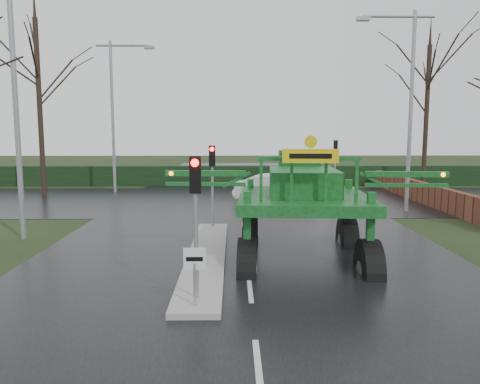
{
  "coord_description": "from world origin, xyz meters",
  "views": [
    {
      "loc": [
        -0.42,
        -11.7,
        4.07
      ],
      "look_at": [
        -0.2,
        4.42,
        2.0
      ],
      "focal_mm": 35.0,
      "sensor_mm": 36.0,
      "label": 1
    }
  ],
  "objects_px": {
    "white_sedan": "(277,203)",
    "street_light_left_near": "(23,80)",
    "traffic_signal_far": "(335,154)",
    "street_light_right": "(405,93)",
    "keep_left_sign": "(195,267)",
    "traffic_signal_near": "(196,197)",
    "traffic_signal_mid": "(212,168)",
    "crop_sprayer": "(248,191)",
    "street_light_left_far": "(117,103)"
  },
  "relations": [
    {
      "from": "street_light_right",
      "to": "crop_sprayer",
      "type": "height_order",
      "value": "street_light_right"
    },
    {
      "from": "traffic_signal_near",
      "to": "crop_sprayer",
      "type": "relative_size",
      "value": 0.4
    },
    {
      "from": "traffic_signal_near",
      "to": "traffic_signal_mid",
      "type": "relative_size",
      "value": 1.0
    },
    {
      "from": "keep_left_sign",
      "to": "traffic_signal_near",
      "type": "xyz_separation_m",
      "value": [
        0.0,
        0.49,
        1.53
      ]
    },
    {
      "from": "traffic_signal_far",
      "to": "street_light_left_near",
      "type": "xyz_separation_m",
      "value": [
        -14.69,
        -14.01,
        3.4
      ]
    },
    {
      "from": "traffic_signal_near",
      "to": "street_light_left_far",
      "type": "height_order",
      "value": "street_light_left_far"
    },
    {
      "from": "street_light_right",
      "to": "white_sedan",
      "type": "height_order",
      "value": "street_light_right"
    },
    {
      "from": "crop_sprayer",
      "to": "street_light_right",
      "type": "bearing_deg",
      "value": 54.41
    },
    {
      "from": "traffic_signal_mid",
      "to": "traffic_signal_far",
      "type": "relative_size",
      "value": 1.0
    },
    {
      "from": "street_light_left_near",
      "to": "traffic_signal_mid",
      "type": "bearing_deg",
      "value": 12.21
    },
    {
      "from": "traffic_signal_far",
      "to": "street_light_right",
      "type": "bearing_deg",
      "value": 101.95
    },
    {
      "from": "traffic_signal_mid",
      "to": "white_sedan",
      "type": "height_order",
      "value": "traffic_signal_mid"
    },
    {
      "from": "traffic_signal_mid",
      "to": "street_light_left_far",
      "type": "bearing_deg",
      "value": 118.86
    },
    {
      "from": "traffic_signal_mid",
      "to": "crop_sprayer",
      "type": "distance_m",
      "value": 5.72
    },
    {
      "from": "keep_left_sign",
      "to": "street_light_left_far",
      "type": "xyz_separation_m",
      "value": [
        -6.89,
        21.5,
        4.93
      ]
    },
    {
      "from": "white_sedan",
      "to": "traffic_signal_far",
      "type": "bearing_deg",
      "value": -26.23
    },
    {
      "from": "white_sedan",
      "to": "street_light_right",
      "type": "bearing_deg",
      "value": -101.21
    },
    {
      "from": "traffic_signal_near",
      "to": "white_sedan",
      "type": "relative_size",
      "value": 0.71
    },
    {
      "from": "traffic_signal_mid",
      "to": "white_sedan",
      "type": "distance_m",
      "value": 8.64
    },
    {
      "from": "traffic_signal_far",
      "to": "street_light_left_near",
      "type": "distance_m",
      "value": 20.58
    },
    {
      "from": "white_sedan",
      "to": "traffic_signal_mid",
      "type": "bearing_deg",
      "value": 170.54
    },
    {
      "from": "crop_sprayer",
      "to": "white_sedan",
      "type": "xyz_separation_m",
      "value": [
        2.12,
        13.07,
        -2.35
      ]
    },
    {
      "from": "street_light_right",
      "to": "white_sedan",
      "type": "relative_size",
      "value": 2.02
    },
    {
      "from": "street_light_right",
      "to": "crop_sprayer",
      "type": "distance_m",
      "value": 13.5
    },
    {
      "from": "keep_left_sign",
      "to": "street_light_right",
      "type": "bearing_deg",
      "value": 54.88
    },
    {
      "from": "traffic_signal_far",
      "to": "street_light_right",
      "type": "height_order",
      "value": "street_light_right"
    },
    {
      "from": "traffic_signal_mid",
      "to": "traffic_signal_near",
      "type": "bearing_deg",
      "value": -90.0
    },
    {
      "from": "keep_left_sign",
      "to": "traffic_signal_mid",
      "type": "relative_size",
      "value": 0.38
    },
    {
      "from": "keep_left_sign",
      "to": "street_light_right",
      "type": "relative_size",
      "value": 0.14
    },
    {
      "from": "keep_left_sign",
      "to": "street_light_left_near",
      "type": "distance_m",
      "value": 11.32
    },
    {
      "from": "keep_left_sign",
      "to": "traffic_signal_near",
      "type": "distance_m",
      "value": 1.61
    },
    {
      "from": "white_sedan",
      "to": "street_light_left_near",
      "type": "bearing_deg",
      "value": 146.09
    },
    {
      "from": "traffic_signal_mid",
      "to": "crop_sprayer",
      "type": "xyz_separation_m",
      "value": [
        1.29,
        -5.57,
        -0.24
      ]
    },
    {
      "from": "street_light_right",
      "to": "crop_sprayer",
      "type": "relative_size",
      "value": 1.13
    },
    {
      "from": "street_light_left_near",
      "to": "street_light_left_far",
      "type": "relative_size",
      "value": 1.0
    },
    {
      "from": "crop_sprayer",
      "to": "keep_left_sign",
      "type": "bearing_deg",
      "value": -107.1
    },
    {
      "from": "keep_left_sign",
      "to": "traffic_signal_far",
      "type": "distance_m",
      "value": 22.93
    },
    {
      "from": "crop_sprayer",
      "to": "street_light_left_far",
      "type": "bearing_deg",
      "value": 117.91
    },
    {
      "from": "traffic_signal_mid",
      "to": "crop_sprayer",
      "type": "bearing_deg",
      "value": -76.97
    },
    {
      "from": "traffic_signal_near",
      "to": "crop_sprayer",
      "type": "bearing_deg",
      "value": 66.23
    },
    {
      "from": "crop_sprayer",
      "to": "traffic_signal_near",
      "type": "bearing_deg",
      "value": -110.21
    },
    {
      "from": "traffic_signal_mid",
      "to": "crop_sprayer",
      "type": "height_order",
      "value": "crop_sprayer"
    },
    {
      "from": "street_light_left_near",
      "to": "keep_left_sign",
      "type": "bearing_deg",
      "value": -47.41
    },
    {
      "from": "traffic_signal_far",
      "to": "traffic_signal_near",
      "type": "bearing_deg",
      "value": 69.64
    },
    {
      "from": "traffic_signal_far",
      "to": "white_sedan",
      "type": "bearing_deg",
      "value": 48.79
    },
    {
      "from": "traffic_signal_mid",
      "to": "street_light_right",
      "type": "xyz_separation_m",
      "value": [
        9.49,
        4.51,
        3.4
      ]
    },
    {
      "from": "street_light_left_near",
      "to": "street_light_left_far",
      "type": "bearing_deg",
      "value": 90.0
    },
    {
      "from": "street_light_left_far",
      "to": "crop_sprayer",
      "type": "distance_m",
      "value": 20.18
    },
    {
      "from": "white_sedan",
      "to": "street_light_left_far",
      "type": "bearing_deg",
      "value": 79.06
    },
    {
      "from": "white_sedan",
      "to": "crop_sprayer",
      "type": "bearing_deg",
      "value": -174.23
    }
  ]
}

